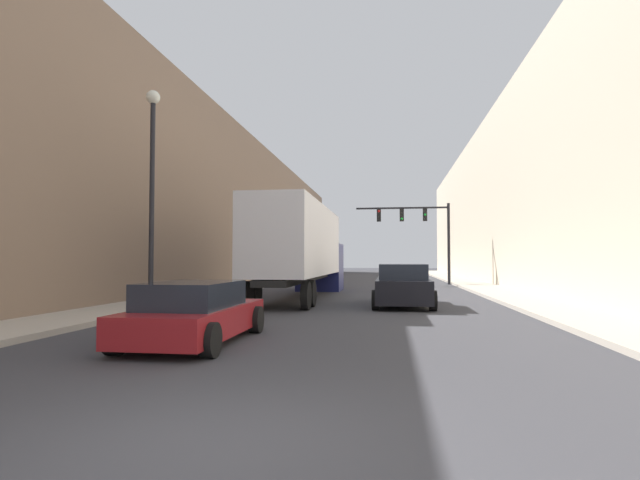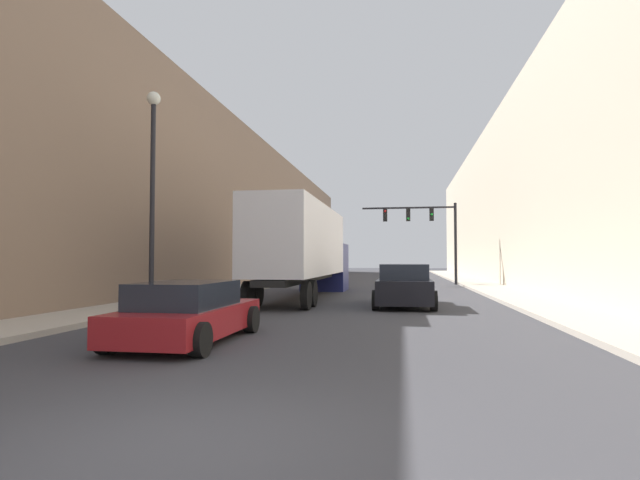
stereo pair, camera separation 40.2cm
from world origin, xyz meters
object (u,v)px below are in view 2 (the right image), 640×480
(sedan_car, at_px, (188,313))
(traffic_signal_gantry, at_px, (428,226))
(semi_truck, at_px, (306,248))
(street_lamp, at_px, (153,172))
(suv_car, at_px, (404,286))

(sedan_car, xyz_separation_m, traffic_signal_gantry, (6.37, 26.16, 3.55))
(semi_truck, relative_size, street_lamp, 1.90)
(semi_truck, distance_m, street_lamp, 8.75)
(semi_truck, relative_size, traffic_signal_gantry, 2.05)
(sedan_car, height_order, suv_car, suv_car)
(suv_car, bearing_deg, street_lamp, -151.45)
(traffic_signal_gantry, bearing_deg, sedan_car, -103.68)
(semi_truck, height_order, street_lamp, street_lamp)
(sedan_car, height_order, traffic_signal_gantry, traffic_signal_gantry)
(traffic_signal_gantry, bearing_deg, semi_truck, -114.47)
(street_lamp, bearing_deg, suv_car, 28.55)
(sedan_car, bearing_deg, semi_truck, 89.35)
(semi_truck, height_order, suv_car, semi_truck)
(semi_truck, xyz_separation_m, traffic_signal_gantry, (6.23, 13.68, 1.89))
(suv_car, relative_size, traffic_signal_gantry, 0.75)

